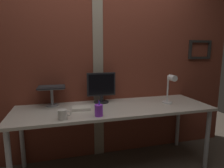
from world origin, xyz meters
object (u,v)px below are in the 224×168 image
Objects in this scene: laptop at (51,82)px; desk_lamp at (170,86)px; monitor at (101,86)px; coffee_mug at (63,114)px; pen_cup at (99,110)px.

laptop is 1.40m from desk_lamp.
coffee_mug is at bearing -134.32° from monitor.
laptop is 0.74m from pen_cup.
laptop is 0.86× the size of desk_lamp.
laptop is 0.60m from coffee_mug.
desk_lamp is 1.28m from coffee_mug.
laptop reaches higher than desk_lamp.
coffee_mug is (-1.25, -0.20, -0.17)m from desk_lamp.
laptop reaches higher than coffee_mug.
monitor is 1.04× the size of desk_lamp.
monitor is 0.69m from coffee_mug.
monitor is 0.59m from laptop.
laptop is at bearing 129.68° from pen_cup.
desk_lamp is 2.89× the size of coffee_mug.
monitor reaches higher than pen_cup.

